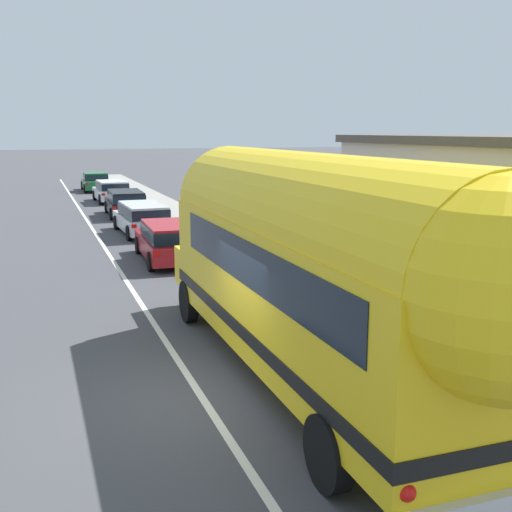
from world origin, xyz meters
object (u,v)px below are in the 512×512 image
car_fourth (112,190)px  car_fifth (95,181)px  car_third (126,201)px  car_second (142,216)px  painted_bus (320,263)px  car_lead (170,239)px

car_fourth → car_fifth: (-0.21, 8.23, -0.04)m
car_fifth → car_third: bearing=-89.6°
car_second → car_third: 6.31m
painted_bus → car_third: painted_bus is taller
painted_bus → car_third: 24.42m
car_lead → car_fourth: (0.35, 19.60, -0.01)m
car_fourth → car_fifth: 8.23m
car_lead → car_third: size_ratio=1.01×
car_lead → car_fifth: size_ratio=1.01×
car_lead → car_second: 6.19m
car_third → car_fifth: 15.33m
car_lead → car_second: size_ratio=0.97×
car_lead → car_second: bearing=89.4°
car_second → car_fifth: bearing=89.8°
car_third → car_fourth: (0.11, 7.10, -0.01)m
car_second → car_fifth: same height
painted_bus → car_second: bearing=90.1°
painted_bus → car_fourth: size_ratio=2.80×
car_lead → painted_bus: bearing=-89.5°
painted_bus → car_lead: (-0.10, 11.88, -1.52)m
car_third → car_fifth: (-0.10, 15.33, -0.06)m
car_fourth → car_fifth: bearing=91.5°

